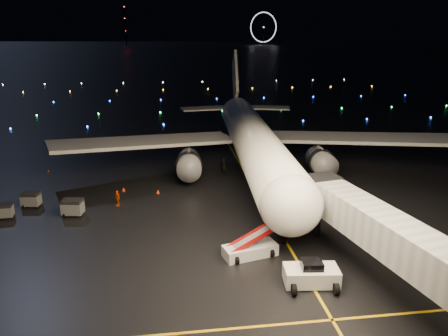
{
  "coord_description": "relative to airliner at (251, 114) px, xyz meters",
  "views": [
    {
      "loc": [
        0.59,
        -35.67,
        19.99
      ],
      "look_at": [
        7.03,
        12.0,
        5.0
      ],
      "focal_mm": 35.0,
      "sensor_mm": 36.0,
      "label": 1
    }
  ],
  "objects": [
    {
      "name": "belt_loader",
      "position": [
        -5.28,
        -27.5,
        -6.54
      ],
      "size": [
        7.61,
        3.74,
        3.56
      ],
      "primitive_type": null,
      "rotation": [
        0.0,
        0.0,
        0.25
      ],
      "color": "silver",
      "rests_on": "ground"
    },
    {
      "name": "radio_mast",
      "position": [
        -73.17,
        712.3,
        23.68
      ],
      "size": [
        1.8,
        1.8,
        64.0
      ],
      "primitive_type": "cylinder",
      "color": "black",
      "rests_on": "ground"
    },
    {
      "name": "taxiway_lights",
      "position": [
        -13.17,
        78.3,
        -8.14
      ],
      "size": [
        164.0,
        92.0,
        0.36
      ],
      "primitive_type": null,
      "color": "black",
      "rests_on": "ground"
    },
    {
      "name": "baggage_cart_1",
      "position": [
        -28.96,
        -12.07,
        -7.45
      ],
      "size": [
        2.22,
        1.7,
        1.73
      ],
      "primitive_type": "cube",
      "rotation": [
        0.0,
        0.0,
        -0.14
      ],
      "color": "slate",
      "rests_on": "ground"
    },
    {
      "name": "safety_cone_1",
      "position": [
        -8.82,
        -2.04,
        -8.08
      ],
      "size": [
        0.52,
        0.52,
        0.48
      ],
      "primitive_type": "cone",
      "rotation": [
        0.0,
        0.0,
        0.29
      ],
      "color": "#E9390A",
      "rests_on": "ground"
    },
    {
      "name": "crew_c",
      "position": [
        -18.71,
        -13.26,
        -7.34
      ],
      "size": [
        1.0,
        1.22,
        1.95
      ],
      "primitive_type": "imported",
      "rotation": [
        0.0,
        0.0,
        -1.02
      ],
      "color": "#EF550A",
      "rests_on": "ground"
    },
    {
      "name": "safety_cone_2",
      "position": [
        -18.49,
        -8.12,
        -8.04
      ],
      "size": [
        0.54,
        0.54,
        0.55
      ],
      "primitive_type": "cone",
      "rotation": [
        0.0,
        0.0,
        0.11
      ],
      "color": "#E9390A",
      "rests_on": "ground"
    },
    {
      "name": "pushback_tug",
      "position": [
        -1.19,
        -32.87,
        -7.26
      ],
      "size": [
        4.68,
        2.79,
        2.12
      ],
      "primitive_type": "cube",
      "rotation": [
        0.0,
        0.0,
        -0.11
      ],
      "color": "silver",
      "rests_on": "ground"
    },
    {
      "name": "ferris_wheel",
      "position": [
        156.83,
        692.3,
        17.68
      ],
      "size": [
        49.33,
        16.8,
        52.0
      ],
      "primitive_type": null,
      "rotation": [
        0.0,
        0.0,
        0.26
      ],
      "color": "black",
      "rests_on": "ground"
    },
    {
      "name": "lane_centre",
      "position": [
        -1.17,
        -12.7,
        -8.31
      ],
      "size": [
        0.25,
        80.0,
        0.02
      ],
      "primitive_type": "cube",
      "color": "#DCA80A",
      "rests_on": "ground"
    },
    {
      "name": "safety_cone_3",
      "position": [
        -30.35,
        1.75,
        -8.08
      ],
      "size": [
        0.54,
        0.54,
        0.47
      ],
      "primitive_type": "cone",
      "rotation": [
        0.0,
        0.0,
        -0.37
      ],
      "color": "#E9390A",
      "rests_on": "ground"
    },
    {
      "name": "safety_cone_0",
      "position": [
        -13.99,
        -9.56,
        -8.06
      ],
      "size": [
        0.47,
        0.47,
        0.51
      ],
      "primitive_type": "cone",
      "rotation": [
        0.0,
        0.0,
        0.05
      ],
      "color": "#E9390A",
      "rests_on": "ground"
    },
    {
      "name": "ground",
      "position": [
        -13.17,
        272.3,
        -8.32
      ],
      "size": [
        2000.0,
        2000.0,
        0.0
      ],
      "primitive_type": "plane",
      "color": "black",
      "rests_on": "ground"
    },
    {
      "name": "baggage_cart_2",
      "position": [
        -31.05,
        -15.16,
        -7.5
      ],
      "size": [
        2.03,
        1.51,
        1.63
      ],
      "primitive_type": "cube",
      "rotation": [
        0.0,
        0.0,
        0.09
      ],
      "color": "slate",
      "rests_on": "ground"
    },
    {
      "name": "airliner",
      "position": [
        0.0,
        0.0,
        0.0
      ],
      "size": [
        61.94,
        59.19,
        16.64
      ],
      "primitive_type": null,
      "rotation": [
        0.0,
        0.0,
        -0.06
      ],
      "color": "silver",
      "rests_on": "ground"
    },
    {
      "name": "baggage_cart_0",
      "position": [
        -23.49,
        -15.48,
        -7.37
      ],
      "size": [
        2.48,
        1.94,
        1.9
      ],
      "primitive_type": "cube",
      "rotation": [
        0.0,
        0.0,
        -0.18
      ],
      "color": "slate",
      "rests_on": "ground"
    }
  ]
}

